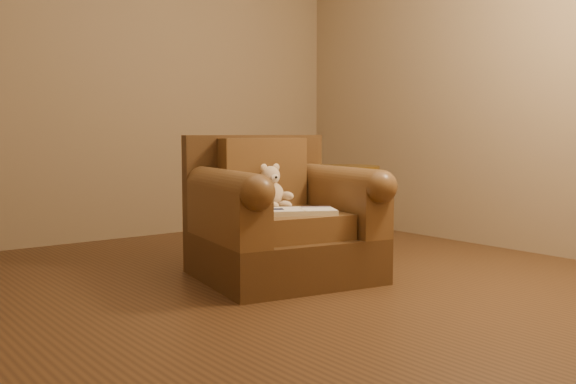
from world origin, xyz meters
TOP-DOWN VIEW (x-y plane):
  - floor at (0.00, 0.00)m, footprint 4.00×4.00m
  - armchair at (0.12, 0.11)m, footprint 1.07×1.03m
  - teddy_bear at (0.12, 0.18)m, footprint 0.20×0.23m
  - guidebook at (0.10, -0.12)m, footprint 0.43×0.37m
  - side_table at (0.84, 0.31)m, footprint 0.45×0.45m

SIDE VIEW (x-z plane):
  - floor at x=0.00m, z-range 0.00..0.00m
  - armchair at x=0.12m, z-range -0.09..0.74m
  - side_table at x=0.84m, z-range 0.02..0.65m
  - guidebook at x=0.10m, z-range 0.40..0.43m
  - teddy_bear at x=0.12m, z-range 0.37..0.64m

